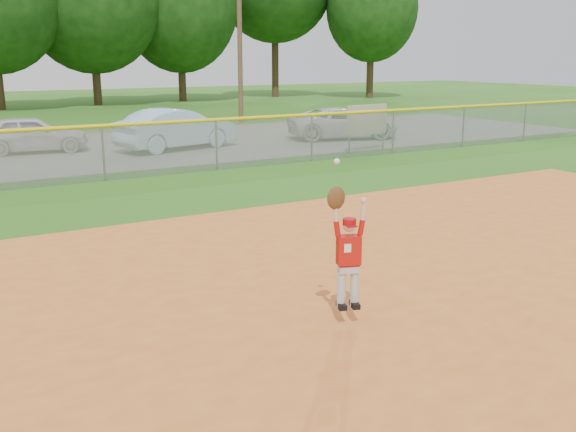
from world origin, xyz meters
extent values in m
plane|color=#285C15|center=(0.00, 0.00, 0.00)|extent=(120.00, 120.00, 0.00)
cube|color=#C66223|center=(0.00, -3.00, 0.02)|extent=(24.00, 16.00, 0.04)
cube|color=#65625E|center=(0.00, 16.00, 0.01)|extent=(44.00, 10.00, 0.03)
imported|color=silver|center=(-0.86, 16.40, 0.67)|extent=(3.93, 1.99, 1.28)
imported|color=#97C7E1|center=(3.83, 14.68, 0.76)|extent=(4.69, 2.61, 1.46)
imported|color=silver|center=(10.81, 14.15, 0.65)|extent=(4.91, 3.34, 1.25)
cylinder|color=gray|center=(8.69, 10.76, 0.62)|extent=(0.06, 0.06, 1.24)
cylinder|color=gray|center=(10.33, 10.96, 0.62)|extent=(0.06, 0.06, 1.24)
cube|color=beige|center=(9.51, 10.86, 1.14)|extent=(1.86, 0.27, 1.04)
cube|color=gray|center=(0.00, 10.00, 0.75)|extent=(40.00, 0.03, 1.50)
cylinder|color=yellow|center=(0.00, 10.00, 1.50)|extent=(40.00, 0.10, 0.10)
cylinder|color=gray|center=(0.00, 10.00, 0.75)|extent=(0.06, 0.06, 1.50)
cylinder|color=gray|center=(3.33, 10.00, 0.75)|extent=(0.06, 0.06, 1.50)
cylinder|color=gray|center=(6.67, 10.00, 0.75)|extent=(0.06, 0.06, 1.50)
cylinder|color=gray|center=(10.00, 10.00, 0.75)|extent=(0.06, 0.06, 1.50)
cylinder|color=gray|center=(13.33, 10.00, 0.75)|extent=(0.06, 0.06, 1.50)
cylinder|color=gray|center=(16.67, 10.00, 0.75)|extent=(0.06, 0.06, 1.50)
cylinder|color=#4C3823|center=(10.00, 22.00, 4.50)|extent=(0.24, 0.24, 9.00)
cylinder|color=#422D1C|center=(6.92, 38.34, 2.44)|extent=(0.56, 0.56, 4.89)
cylinder|color=#422D1C|center=(13.43, 39.01, 2.39)|extent=(0.56, 0.56, 4.78)
ellipsoid|color=#193F0F|center=(13.43, 39.01, 7.06)|extent=(8.62, 8.62, 10.06)
cylinder|color=#422D1C|center=(21.93, 39.94, 2.99)|extent=(0.56, 0.56, 5.99)
cylinder|color=#422D1C|center=(28.03, 35.14, 2.35)|extent=(0.56, 0.56, 4.69)
ellipsoid|color=#193F0F|center=(28.03, 35.14, 6.94)|extent=(7.23, 7.23, 8.32)
cylinder|color=silver|center=(0.06, -1.20, 0.48)|extent=(0.13, 0.13, 0.48)
cylinder|color=silver|center=(0.22, -1.26, 0.48)|extent=(0.13, 0.13, 0.48)
cube|color=black|center=(0.05, -1.23, 0.27)|extent=(0.15, 0.21, 0.07)
cube|color=black|center=(0.22, -1.29, 0.27)|extent=(0.15, 0.21, 0.07)
cube|color=silver|center=(0.14, -1.23, 0.75)|extent=(0.28, 0.21, 0.10)
cube|color=maroon|center=(0.14, -1.23, 0.81)|extent=(0.29, 0.22, 0.04)
cube|color=#AD130C|center=(0.14, -1.23, 0.99)|extent=(0.32, 0.24, 0.37)
cube|color=white|center=(0.08, -1.30, 1.04)|extent=(0.08, 0.03, 0.11)
sphere|color=beige|center=(0.14, -1.23, 1.31)|extent=(0.21, 0.21, 0.16)
cylinder|color=#9C090E|center=(0.14, -1.23, 1.35)|extent=(0.21, 0.21, 0.08)
cube|color=#9C090E|center=(0.11, -1.31, 1.32)|extent=(0.15, 0.13, 0.02)
cylinder|color=#AD130C|center=(0.00, -1.18, 1.27)|extent=(0.11, 0.09, 0.20)
cylinder|color=beige|center=(-0.02, -1.18, 1.48)|extent=(0.09, 0.08, 0.22)
ellipsoid|color=#4C2D14|center=(-0.02, -1.18, 1.66)|extent=(0.27, 0.19, 0.29)
sphere|color=white|center=(-0.02, -1.18, 2.11)|extent=(0.09, 0.09, 0.07)
cylinder|color=#AD130C|center=(0.29, -1.28, 1.27)|extent=(0.11, 0.09, 0.20)
cylinder|color=beige|center=(0.31, -1.29, 1.48)|extent=(0.09, 0.08, 0.22)
sphere|color=beige|center=(0.31, -1.29, 1.61)|extent=(0.10, 0.10, 0.08)
camera|label=1|loc=(-4.32, -7.42, 3.33)|focal=40.00mm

